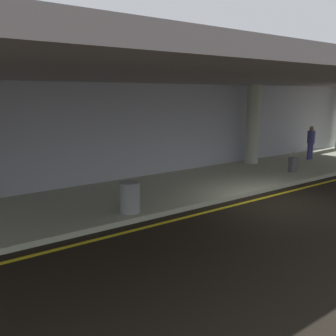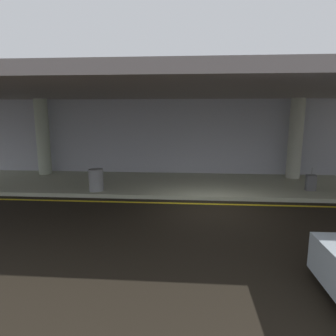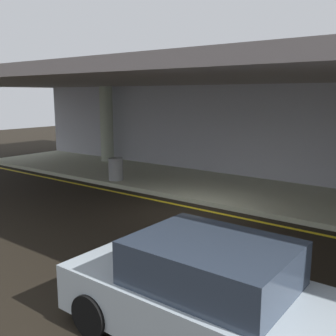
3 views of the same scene
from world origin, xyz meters
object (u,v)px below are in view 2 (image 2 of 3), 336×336
at_px(trash_bin_steel, 96,180).
at_px(support_column_left_mid, 295,139).
at_px(suitcase_upright_primary, 311,183).
at_px(support_column_far_left, 43,137).

bearing_deg(trash_bin_steel, support_column_left_mid, 19.56).
bearing_deg(trash_bin_steel, suitcase_upright_primary, 4.28).
relative_size(suitcase_upright_primary, trash_bin_steel, 1.06).
bearing_deg(support_column_far_left, suitcase_upright_primary, -11.29).
distance_m(support_column_far_left, trash_bin_steel, 4.86).
bearing_deg(trash_bin_steel, support_column_far_left, 139.90).
height_order(support_column_left_mid, trash_bin_steel, support_column_left_mid).
height_order(support_column_far_left, trash_bin_steel, support_column_far_left).
bearing_deg(suitcase_upright_primary, support_column_far_left, 168.86).
height_order(suitcase_upright_primary, trash_bin_steel, suitcase_upright_primary).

